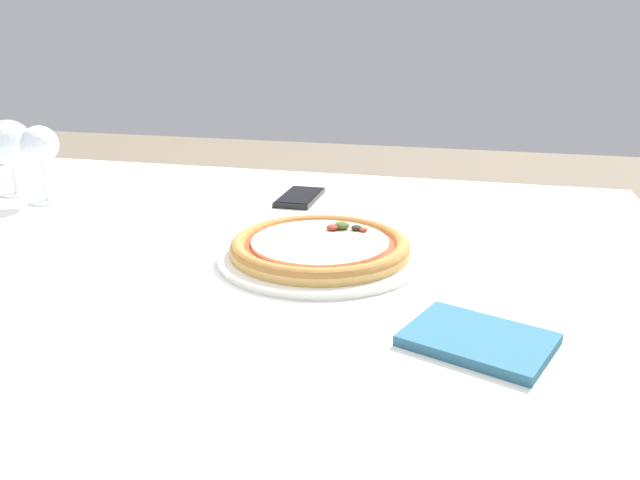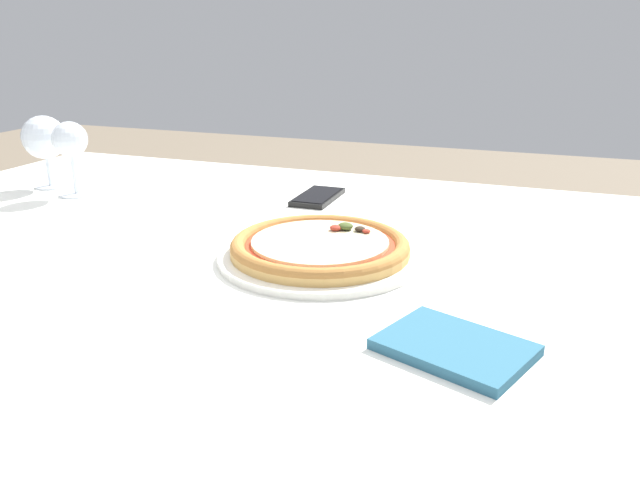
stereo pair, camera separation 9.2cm
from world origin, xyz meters
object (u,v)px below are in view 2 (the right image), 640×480
object	(u,v)px
wine_glass_far_right	(70,142)
pizza_plate	(320,248)
wine_glass_far_left	(44,138)
cell_phone	(318,197)
dining_table	(205,288)

from	to	relation	value
wine_glass_far_right	pizza_plate	bearing A→B (deg)	-16.53
pizza_plate	wine_glass_far_right	world-z (taller)	wine_glass_far_right
pizza_plate	wine_glass_far_left	bearing A→B (deg)	163.04
pizza_plate	cell_phone	bearing A→B (deg)	111.03
dining_table	wine_glass_far_left	world-z (taller)	wine_glass_far_left
wine_glass_far_right	cell_phone	xyz separation A→B (m)	(0.48, 0.14, -0.10)
pizza_plate	cell_phone	xyz separation A→B (m)	(-0.12, 0.32, -0.01)
pizza_plate	cell_phone	distance (m)	0.34
cell_phone	wine_glass_far_right	bearing A→B (deg)	-163.74
pizza_plate	wine_glass_far_right	xyz separation A→B (m)	(-0.60, 0.18, 0.09)
pizza_plate	wine_glass_far_left	xyz separation A→B (m)	(-0.70, 0.21, 0.09)
wine_glass_far_left	pizza_plate	bearing A→B (deg)	-16.96
dining_table	cell_phone	xyz separation A→B (m)	(0.07, 0.33, 0.08)
dining_table	pizza_plate	xyz separation A→B (m)	(0.19, 0.01, 0.09)
dining_table	wine_glass_far_left	size ratio (longest dim) A/B	9.56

